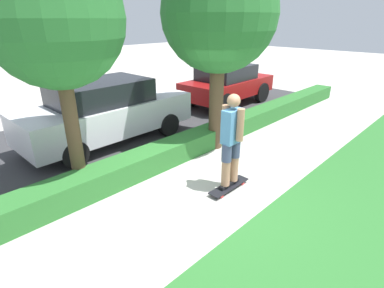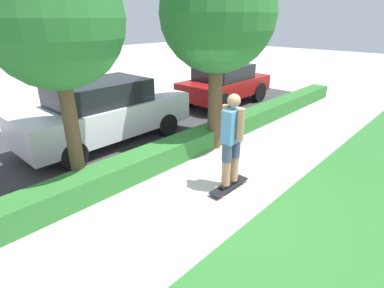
# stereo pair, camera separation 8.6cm
# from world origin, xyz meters

# --- Properties ---
(ground_plane) EXTENTS (60.00, 60.00, 0.00)m
(ground_plane) POSITION_xyz_m (0.00, 0.00, 0.00)
(ground_plane) COLOR #BCB7AD
(street_asphalt) EXTENTS (18.44, 5.00, 0.01)m
(street_asphalt) POSITION_xyz_m (0.00, 4.20, 0.00)
(street_asphalt) COLOR #38383A
(street_asphalt) RESTS_ON ground_plane
(hedge_row) EXTENTS (18.44, 0.60, 0.48)m
(hedge_row) POSITION_xyz_m (0.00, 1.60, 0.24)
(hedge_row) COLOR #2D702D
(hedge_row) RESTS_ON ground_plane
(skateboard) EXTENTS (0.98, 0.24, 0.09)m
(skateboard) POSITION_xyz_m (0.44, -0.15, 0.07)
(skateboard) COLOR black
(skateboard) RESTS_ON ground_plane
(skater_person) EXTENTS (0.52, 0.47, 1.81)m
(skater_person) POSITION_xyz_m (0.44, -0.15, 1.05)
(skater_person) COLOR black
(skater_person) RESTS_ON skateboard
(tree_near) EXTENTS (2.23, 2.23, 4.20)m
(tree_near) POSITION_xyz_m (-1.54, 1.94, 3.06)
(tree_near) COLOR brown
(tree_near) RESTS_ON ground_plane
(tree_mid) EXTENTS (2.60, 2.60, 4.49)m
(tree_mid) POSITION_xyz_m (1.88, 1.42, 3.16)
(tree_mid) COLOR brown
(tree_mid) RESTS_ON ground_plane
(parked_car_middle) EXTENTS (4.51, 1.83, 1.65)m
(parked_car_middle) POSITION_xyz_m (0.18, 3.71, 0.85)
(parked_car_middle) COLOR silver
(parked_car_middle) RESTS_ON ground_plane
(parked_car_rear) EXTENTS (3.89, 1.81, 1.50)m
(parked_car_rear) POSITION_xyz_m (5.42, 3.80, 0.80)
(parked_car_rear) COLOR maroon
(parked_car_rear) RESTS_ON ground_plane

